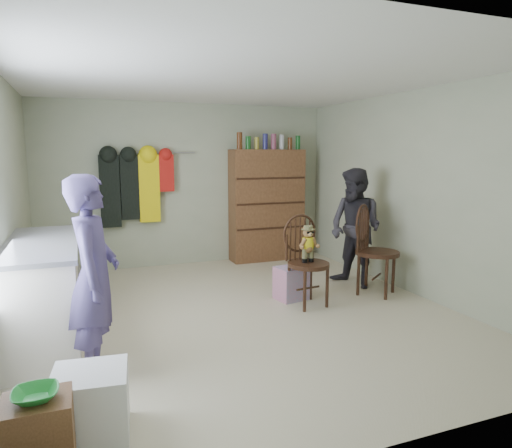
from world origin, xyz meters
name	(u,v)px	position (x,y,z in m)	size (l,w,h in m)	color
ground_plane	(241,313)	(0.00, 0.00, 0.00)	(5.00, 5.00, 0.00)	beige
room_walls	(225,167)	(0.00, 0.53, 1.58)	(5.00, 5.00, 5.00)	#B1B598
counter	(44,291)	(-1.95, 0.00, 0.47)	(0.64, 1.86, 0.94)	silver
stool	(39,443)	(-1.85, -2.11, 0.24)	(0.34, 0.29, 0.49)	brown
bowl	(35,395)	(-1.85, -2.11, 0.52)	(0.23, 0.23, 0.06)	green
plastic_tub	(91,404)	(-1.59, -1.74, 0.21)	(0.44, 0.42, 0.42)	white
chair_front	(306,253)	(0.79, 0.02, 0.60)	(0.52, 0.52, 1.04)	#392014
chair_far	(372,246)	(1.76, 0.11, 0.60)	(0.70, 0.70, 1.12)	#392014
striped_bag	(292,283)	(0.74, 0.25, 0.20)	(0.37, 0.29, 0.39)	pink
person_left	(94,277)	(-1.52, -0.91, 0.79)	(0.58, 0.38, 1.59)	#4F437C
person_right	(355,228)	(1.74, 0.46, 0.78)	(0.75, 0.59, 1.55)	#2D2B33
dresser	(267,204)	(1.25, 2.30, 0.91)	(1.20, 0.39, 2.06)	brown
coat_rack	(135,187)	(-0.83, 2.38, 1.25)	(1.42, 0.12, 1.09)	#99999E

